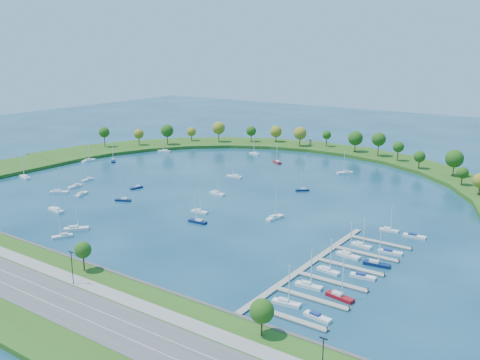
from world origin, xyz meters
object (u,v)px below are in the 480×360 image
Objects in this scene: moored_boat_11 at (123,199)px; docked_boat_0 at (286,302)px; moored_boat_12 at (81,193)px; moored_boat_15 at (76,228)px; moored_boat_19 at (88,179)px; dock_system at (328,271)px; moored_boat_7 at (277,162)px; docked_boat_3 at (340,296)px; moored_boat_21 at (275,217)px; moored_boat_1 at (113,160)px; moored_boat_20 at (199,211)px; moored_boat_2 at (56,209)px; docked_boat_11 at (414,236)px; harbor_tower at (310,142)px; docked_boat_4 at (328,270)px; moored_boat_3 at (75,186)px; moored_boat_5 at (217,193)px; moored_boat_16 at (345,172)px; docked_boat_2 at (309,285)px; moored_boat_6 at (302,189)px; moored_boat_0 at (164,151)px; docked_boat_1 at (317,317)px; docked_boat_5 at (363,276)px; moored_boat_18 at (234,176)px; moored_boat_4 at (25,176)px; moored_boat_14 at (198,221)px; moored_boat_13 at (62,235)px; moored_boat_10 at (137,187)px; docked_boat_8 at (361,244)px; docked_boat_7 at (377,263)px; docked_boat_6 at (348,254)px; moored_boat_8 at (89,160)px.

docked_boat_0 reaches higher than moored_boat_11.
moored_boat_15 is at bearing -149.13° from moored_boat_12.
moored_boat_19 is at bearing -45.26° from moored_boat_11.
dock_system is 6.87× the size of moored_boat_7.
moored_boat_21 is at bearing 145.19° from docked_boat_3.
moored_boat_1 is 1.12× the size of moored_boat_20.
docked_boat_11 is (135.04, 56.39, -0.34)m from moored_boat_2.
moored_boat_11 is at bearing -93.38° from harbor_tower.
moored_boat_1 is 1.16× the size of moored_boat_11.
docked_boat_3 is 17.77m from docked_boat_4.
moored_boat_3 reaches higher than moored_boat_19.
moored_boat_5 is 0.92× the size of moored_boat_16.
moored_boat_7 is at bearing 39.95° from moored_boat_21.
docked_boat_2 is at bearing -34.49° from moored_boat_20.
dock_system is 149.27m from moored_boat_3.
moored_boat_6 is (125.79, 7.63, -0.07)m from moored_boat_1.
moored_boat_0 reaches higher than moored_boat_7.
docked_boat_1 is 0.64× the size of docked_boat_3.
docked_boat_11 is at bearing 7.81° from moored_boat_20.
docked_boat_5 is (111.73, -177.28, -3.61)m from harbor_tower.
moored_boat_16 reaches higher than docked_boat_5.
moored_boat_6 is 105.59m from moored_boat_12.
moored_boat_19 reaches higher than dock_system.
moored_boat_18 is 131.82m from docked_boat_5.
moored_boat_4 is 1.23× the size of moored_boat_11.
moored_boat_11 is 0.88× the size of docked_boat_2.
docked_boat_1 is (92.75, -78.30, -0.32)m from moored_boat_5.
moored_boat_3 is at bearing -8.56° from moored_boat_14.
moored_boat_4 reaches higher than moored_boat_13.
dock_system is at bearing 84.50° from moored_boat_10.
moored_boat_16 reaches higher than moored_boat_20.
moored_boat_13 is 8.32m from moored_boat_15.
moored_boat_7 is at bearing -37.27° from moored_boat_12.
docked_boat_5 is at bearing -113.05° from moored_boat_21.
moored_boat_10 is 0.84× the size of moored_boat_14.
docked_boat_2 reaches higher than docked_boat_4.
docked_boat_3 is at bearing -69.05° from docked_boat_8.
docked_boat_5 is at bearing 167.66° from moored_boat_14.
moored_boat_13 is 85.41m from moored_boat_19.
docked_boat_3 is at bearing -32.17° from moored_boat_20.
docked_boat_7 is (106.90, 33.99, -0.03)m from moored_boat_15.
moored_boat_18 is at bearing 43.52° from moored_boat_15.
docked_boat_3 is 31.23m from docked_boat_6.
moored_boat_4 is 96.52m from moored_boat_15.
moored_boat_11 is at bearing -169.01° from moored_boat_4.
docked_boat_1 is at bearing -81.22° from docked_boat_3.
moored_boat_2 is at bearing 38.37° from moored_boat_19.
docked_boat_7 is (74.19, 0.38, 0.03)m from moored_boat_14.
moored_boat_13 is 82.59m from moored_boat_21.
moored_boat_1 is 15.04m from moored_boat_8.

